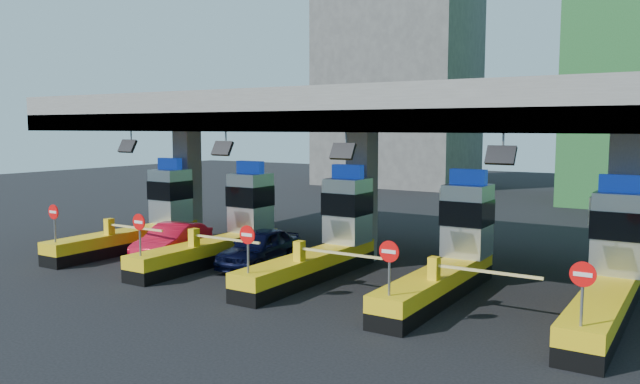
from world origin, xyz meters
The scene contains 10 objects.
ground centered at (0.00, 0.00, 0.00)m, with size 120.00×120.00×0.00m, color black.
toll_canopy centered at (0.00, 2.87, 6.13)m, with size 28.00×12.09×7.00m.
toll_lane_far_left centered at (-10.00, 0.28, 1.40)m, with size 4.43×8.00×4.16m.
toll_lane_left centered at (-5.00, 0.28, 1.40)m, with size 4.43×8.00×4.16m.
toll_lane_center centered at (0.00, 0.28, 1.40)m, with size 4.43×8.00×4.16m.
toll_lane_right centered at (5.00, 0.28, 1.40)m, with size 4.43×8.00×4.16m.
toll_lane_far_right centered at (10.00, 0.28, 1.40)m, with size 4.43×8.00×4.16m.
bg_building_concrete centered at (-14.00, 36.00, 9.00)m, with size 14.00×10.00×18.00m, color #4C4C49.
van centered at (-3.02, -0.12, 0.77)m, with size 1.81×4.50×1.53m, color black.
red_car centered at (-7.15, -0.93, 0.75)m, with size 1.58×4.54×1.50m, color red.
Camera 1 is at (12.42, -19.94, 5.67)m, focal length 35.00 mm.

